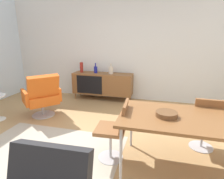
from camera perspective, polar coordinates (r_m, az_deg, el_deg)
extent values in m
plane|color=tan|center=(3.15, -7.56, -16.56)|extent=(8.32, 8.32, 0.00)
cube|color=silver|center=(5.17, 3.02, 12.67)|extent=(6.80, 0.12, 2.80)
cube|color=brown|center=(5.14, -2.82, 1.81)|extent=(1.60, 0.44, 0.56)
cube|color=black|center=(5.03, -6.85, 1.41)|extent=(0.70, 0.01, 0.48)
cylinder|color=brown|center=(5.35, -10.90, -1.90)|extent=(0.03, 0.03, 0.16)
cylinder|color=brown|center=(4.91, 4.91, -3.27)|extent=(0.03, 0.03, 0.16)
cylinder|color=brown|center=(5.64, -9.43, -0.89)|extent=(0.03, 0.03, 0.16)
cylinder|color=brown|center=(5.23, 5.56, -2.09)|extent=(0.03, 0.03, 0.16)
cylinder|color=maroon|center=(5.26, -9.15, 6.60)|extent=(0.09, 0.09, 0.27)
cylinder|color=beige|center=(5.00, -0.34, 5.79)|extent=(0.12, 0.12, 0.18)
cylinder|color=beige|center=(4.98, -0.34, 7.32)|extent=(0.04, 0.04, 0.09)
cylinder|color=navy|center=(5.12, -4.94, 5.93)|extent=(0.09, 0.09, 0.17)
cylinder|color=navy|center=(5.10, -4.97, 7.40)|extent=(0.03, 0.03, 0.09)
cube|color=brown|center=(2.49, 21.40, -8.05)|extent=(1.60, 0.90, 0.04)
cylinder|color=#B7B7BC|center=(2.34, 2.66, -18.91)|extent=(0.04, 0.04, 0.70)
cylinder|color=#B7B7BC|center=(3.00, 5.87, -10.59)|extent=(0.04, 0.04, 0.70)
cylinder|color=brown|center=(2.41, 16.05, -7.12)|extent=(0.26, 0.26, 0.06)
cube|color=brown|center=(2.66, -0.44, -11.82)|extent=(0.42, 0.42, 0.05)
cube|color=brown|center=(2.54, 3.57, -7.86)|extent=(0.11, 0.38, 0.38)
cylinder|color=#B7B7BC|center=(2.77, -0.43, -16.16)|extent=(0.04, 0.04, 0.42)
cylinder|color=#B7B7BC|center=(2.89, -0.42, -19.64)|extent=(0.36, 0.36, 0.01)
cube|color=brown|center=(3.21, 26.02, -8.43)|extent=(0.41, 0.41, 0.05)
cube|color=brown|center=(2.97, 27.03, -6.01)|extent=(0.38, 0.10, 0.38)
cylinder|color=#B7B7BC|center=(3.31, 25.52, -12.19)|extent=(0.04, 0.04, 0.42)
cylinder|color=#B7B7BC|center=(3.41, 25.10, -15.27)|extent=(0.36, 0.36, 0.01)
cube|color=#D85919|center=(4.36, -20.30, -2.59)|extent=(0.82, 0.82, 0.20)
cube|color=#D85919|center=(4.05, -19.90, 0.66)|extent=(0.60, 0.63, 0.51)
cube|color=#D85919|center=(4.41, -16.26, -0.91)|extent=(0.42, 0.38, 0.28)
cube|color=#D85919|center=(4.28, -24.68, -2.27)|extent=(0.42, 0.38, 0.28)
cylinder|color=#B7B7BC|center=(4.43, -20.01, -5.54)|extent=(0.06, 0.06, 0.28)
cylinder|color=#B7B7BC|center=(4.48, -19.85, -7.11)|extent=(0.48, 0.48, 0.02)
cube|color=#B7AD99|center=(3.08, -20.10, -18.26)|extent=(2.20, 1.70, 0.01)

